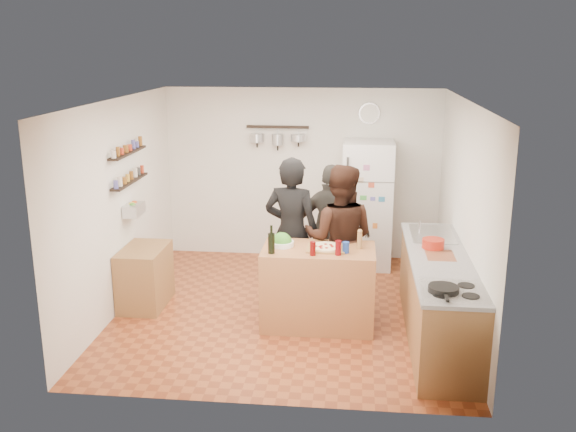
# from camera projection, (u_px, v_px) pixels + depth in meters

# --- Properties ---
(room_shell) EXTENTS (4.20, 4.20, 4.20)m
(room_shell) POSITION_uv_depth(u_px,v_px,m) (290.00, 202.00, 7.77)
(room_shell) COLOR brown
(room_shell) RESTS_ON ground
(prep_island) EXTENTS (1.25, 0.72, 0.91)m
(prep_island) POSITION_uv_depth(u_px,v_px,m) (318.00, 287.00, 7.23)
(prep_island) COLOR #9F663A
(prep_island) RESTS_ON floor
(pizza_board) EXTENTS (0.42, 0.34, 0.02)m
(pizza_board) POSITION_uv_depth(u_px,v_px,m) (326.00, 248.00, 7.08)
(pizza_board) COLOR olive
(pizza_board) RESTS_ON prep_island
(pizza) EXTENTS (0.34, 0.34, 0.02)m
(pizza) POSITION_uv_depth(u_px,v_px,m) (326.00, 247.00, 7.07)
(pizza) COLOR beige
(pizza) RESTS_ON pizza_board
(salad_bowl) EXTENTS (0.28, 0.28, 0.06)m
(salad_bowl) POSITION_uv_depth(u_px,v_px,m) (282.00, 244.00, 7.19)
(salad_bowl) COLOR white
(salad_bowl) RESTS_ON prep_island
(wine_bottle) EXTENTS (0.07, 0.07, 0.22)m
(wine_bottle) POSITION_uv_depth(u_px,v_px,m) (271.00, 243.00, 6.92)
(wine_bottle) COLOR black
(wine_bottle) RESTS_ON prep_island
(wine_glass_near) EXTENTS (0.06, 0.06, 0.15)m
(wine_glass_near) POSITION_uv_depth(u_px,v_px,m) (313.00, 248.00, 6.86)
(wine_glass_near) COLOR #520707
(wine_glass_near) RESTS_ON prep_island
(wine_glass_far) EXTENTS (0.07, 0.07, 0.16)m
(wine_glass_far) POSITION_uv_depth(u_px,v_px,m) (338.00, 248.00, 6.87)
(wine_glass_far) COLOR #5D080C
(wine_glass_far) RESTS_ON prep_island
(pepper_mill) EXTENTS (0.06, 0.06, 0.18)m
(pepper_mill) POSITION_uv_depth(u_px,v_px,m) (360.00, 241.00, 7.09)
(pepper_mill) COLOR olive
(pepper_mill) RESTS_ON prep_island
(salt_canister) EXTENTS (0.07, 0.07, 0.12)m
(salt_canister) POSITION_uv_depth(u_px,v_px,m) (346.00, 247.00, 6.95)
(salt_canister) COLOR navy
(salt_canister) RESTS_ON prep_island
(person_left) EXTENTS (0.74, 0.57, 1.84)m
(person_left) POSITION_uv_depth(u_px,v_px,m) (292.00, 232.00, 7.68)
(person_left) COLOR black
(person_left) RESTS_ON floor
(person_center) EXTENTS (0.93, 0.76, 1.77)m
(person_center) POSITION_uv_depth(u_px,v_px,m) (339.00, 239.00, 7.55)
(person_center) COLOR black
(person_center) RESTS_ON floor
(person_back) EXTENTS (1.05, 0.65, 1.67)m
(person_back) POSITION_uv_depth(u_px,v_px,m) (332.00, 230.00, 8.08)
(person_back) COLOR #2B2926
(person_back) RESTS_ON floor
(counter_run) EXTENTS (0.63, 2.63, 0.90)m
(counter_run) POSITION_uv_depth(u_px,v_px,m) (438.00, 299.00, 6.91)
(counter_run) COLOR #9E7042
(counter_run) RESTS_ON floor
(stove_top) EXTENTS (0.60, 0.62, 0.02)m
(stove_top) POSITION_uv_depth(u_px,v_px,m) (454.00, 292.00, 5.88)
(stove_top) COLOR white
(stove_top) RESTS_ON counter_run
(skillet) EXTENTS (0.28, 0.28, 0.05)m
(skillet) POSITION_uv_depth(u_px,v_px,m) (444.00, 289.00, 5.84)
(skillet) COLOR black
(skillet) RESTS_ON stove_top
(sink) EXTENTS (0.50, 0.80, 0.03)m
(sink) POSITION_uv_depth(u_px,v_px,m) (432.00, 235.00, 7.60)
(sink) COLOR silver
(sink) RESTS_ON counter_run
(cutting_board) EXTENTS (0.30, 0.40, 0.02)m
(cutting_board) POSITION_uv_depth(u_px,v_px,m) (440.00, 256.00, 6.85)
(cutting_board) COLOR #9A5538
(cutting_board) RESTS_ON counter_run
(red_bowl) EXTENTS (0.24, 0.24, 0.10)m
(red_bowl) POSITION_uv_depth(u_px,v_px,m) (433.00, 244.00, 7.08)
(red_bowl) COLOR #AA2313
(red_bowl) RESTS_ON counter_run
(fridge) EXTENTS (0.70, 0.68, 1.80)m
(fridge) POSITION_uv_depth(u_px,v_px,m) (367.00, 205.00, 9.07)
(fridge) COLOR white
(fridge) RESTS_ON floor
(wall_clock) EXTENTS (0.30, 0.03, 0.30)m
(wall_clock) POSITION_uv_depth(u_px,v_px,m) (369.00, 113.00, 9.06)
(wall_clock) COLOR silver
(wall_clock) RESTS_ON back_wall
(spice_shelf_lower) EXTENTS (0.12, 1.00, 0.02)m
(spice_shelf_lower) POSITION_uv_depth(u_px,v_px,m) (130.00, 181.00, 7.72)
(spice_shelf_lower) COLOR black
(spice_shelf_lower) RESTS_ON left_wall
(spice_shelf_upper) EXTENTS (0.12, 1.00, 0.02)m
(spice_shelf_upper) POSITION_uv_depth(u_px,v_px,m) (128.00, 153.00, 7.63)
(spice_shelf_upper) COLOR black
(spice_shelf_upper) RESTS_ON left_wall
(produce_basket) EXTENTS (0.18, 0.35, 0.14)m
(produce_basket) POSITION_uv_depth(u_px,v_px,m) (134.00, 210.00, 7.81)
(produce_basket) COLOR silver
(produce_basket) RESTS_ON left_wall
(side_table) EXTENTS (0.50, 0.80, 0.73)m
(side_table) POSITION_uv_depth(u_px,v_px,m) (145.00, 277.00, 7.79)
(side_table) COLOR olive
(side_table) RESTS_ON floor
(pot_rack) EXTENTS (0.90, 0.04, 0.04)m
(pot_rack) POSITION_uv_depth(u_px,v_px,m) (278.00, 127.00, 9.17)
(pot_rack) COLOR black
(pot_rack) RESTS_ON back_wall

